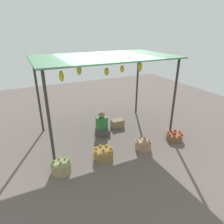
{
  "coord_description": "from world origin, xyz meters",
  "views": [
    {
      "loc": [
        -2.3,
        -5.31,
        3.2
      ],
      "look_at": [
        0.0,
        -0.52,
        0.95
      ],
      "focal_mm": 31.7,
      "sensor_mm": 36.0,
      "label": 1
    }
  ],
  "objects": [
    {
      "name": "basket_green_apples",
      "position": [
        -1.74,
        -1.33,
        0.13
      ],
      "size": [
        0.47,
        0.47,
        0.31
      ],
      "color": "#94845A",
      "rests_on": "ground"
    },
    {
      "name": "basket_oranges",
      "position": [
        -0.61,
        -1.27,
        0.13
      ],
      "size": [
        0.52,
        0.52,
        0.32
      ],
      "color": "olive",
      "rests_on": "ground"
    },
    {
      "name": "ground_plane",
      "position": [
        0.0,
        0.0,
        0.0
      ],
      "size": [
        14.0,
        14.0,
        0.0
      ],
      "primitive_type": "plane",
      "color": "#655854"
    },
    {
      "name": "basket_potatoes",
      "position": [
        0.59,
        -1.34,
        0.13
      ],
      "size": [
        0.45,
        0.45,
        0.3
      ],
      "color": "#9B7558",
      "rests_on": "ground"
    },
    {
      "name": "basket_red_tomatoes",
      "position": [
        1.75,
        -1.34,
        0.11
      ],
      "size": [
        0.49,
        0.49,
        0.27
      ],
      "color": "brown",
      "rests_on": "ground"
    },
    {
      "name": "vendor_person",
      "position": [
        -0.11,
        -0.01,
        0.3
      ],
      "size": [
        0.36,
        0.44,
        0.78
      ],
      "color": "#474141",
      "rests_on": "ground"
    },
    {
      "name": "wooden_crate_near_vendor",
      "position": [
        0.56,
        0.22,
        0.13
      ],
      "size": [
        0.42,
        0.28,
        0.27
      ],
      "primitive_type": "cube",
      "color": "#846E50",
      "rests_on": "ground"
    },
    {
      "name": "market_stall_structure",
      "position": [
        -0.0,
        0.0,
        2.31
      ],
      "size": [
        3.97,
        2.37,
        2.48
      ],
      "color": "#38332D",
      "rests_on": "ground"
    }
  ]
}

